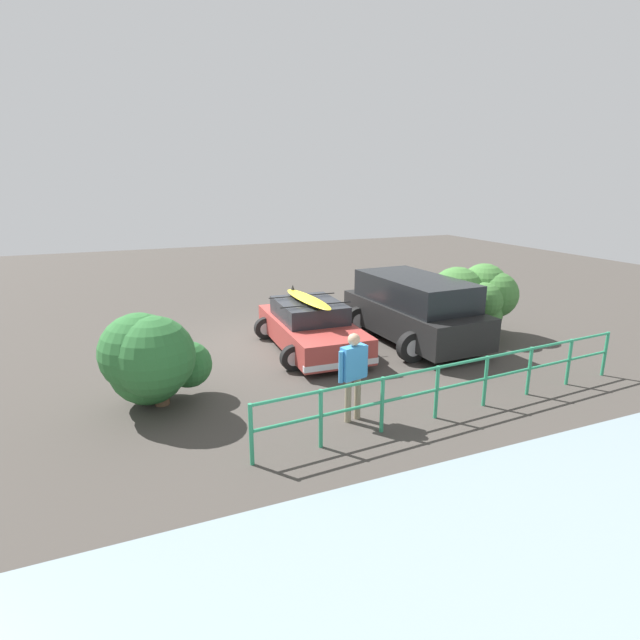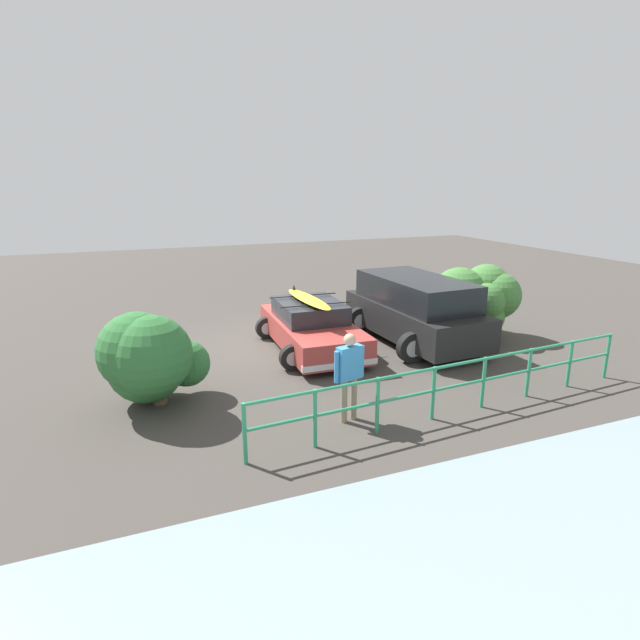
{
  "view_description": "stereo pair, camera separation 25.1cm",
  "coord_description": "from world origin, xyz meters",
  "px_view_note": "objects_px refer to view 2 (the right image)",
  "views": [
    {
      "loc": [
        3.82,
        12.37,
        4.28
      ],
      "look_at": [
        -0.77,
        1.35,
        0.95
      ],
      "focal_mm": 28.0,
      "sensor_mm": 36.0,
      "label": 1
    },
    {
      "loc": [
        3.58,
        12.46,
        4.28
      ],
      "look_at": [
        -0.77,
        1.35,
        0.95
      ],
      "focal_mm": 28.0,
      "sensor_mm": 36.0,
      "label": 2
    }
  ],
  "objects_px": {
    "sedan_car": "(311,327)",
    "person_bystander": "(349,369)",
    "suv_car": "(415,309)",
    "bush_near_left": "(149,358)",
    "bush_near_right": "(474,300)"
  },
  "relations": [
    {
      "from": "sedan_car",
      "to": "person_bystander",
      "type": "distance_m",
      "value": 4.2
    },
    {
      "from": "suv_car",
      "to": "person_bystander",
      "type": "relative_size",
      "value": 2.81
    },
    {
      "from": "person_bystander",
      "to": "bush_near_right",
      "type": "relative_size",
      "value": 0.69
    },
    {
      "from": "suv_car",
      "to": "bush_near_right",
      "type": "distance_m",
      "value": 1.85
    },
    {
      "from": "sedan_car",
      "to": "person_bystander",
      "type": "relative_size",
      "value": 2.54
    },
    {
      "from": "suv_car",
      "to": "bush_near_left",
      "type": "relative_size",
      "value": 2.22
    },
    {
      "from": "sedan_car",
      "to": "suv_car",
      "type": "height_order",
      "value": "suv_car"
    },
    {
      "from": "sedan_car",
      "to": "bush_near_left",
      "type": "xyz_separation_m",
      "value": [
        4.13,
        2.2,
        0.42
      ]
    },
    {
      "from": "sedan_car",
      "to": "bush_near_right",
      "type": "xyz_separation_m",
      "value": [
        -4.67,
        0.6,
        0.45
      ]
    },
    {
      "from": "bush_near_left",
      "to": "bush_near_right",
      "type": "distance_m",
      "value": 8.94
    },
    {
      "from": "sedan_car",
      "to": "suv_car",
      "type": "bearing_deg",
      "value": 170.58
    },
    {
      "from": "person_bystander",
      "to": "suv_car",
      "type": "bearing_deg",
      "value": -134.87
    },
    {
      "from": "person_bystander",
      "to": "bush_near_left",
      "type": "xyz_separation_m",
      "value": [
        3.34,
        -1.91,
        0.01
      ]
    },
    {
      "from": "suv_car",
      "to": "sedan_car",
      "type": "bearing_deg",
      "value": -9.42
    },
    {
      "from": "person_bystander",
      "to": "bush_near_left",
      "type": "relative_size",
      "value": 0.79
    }
  ]
}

